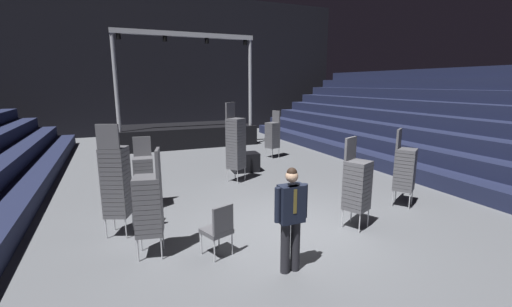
{
  "coord_description": "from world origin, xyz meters",
  "views": [
    {
      "loc": [
        -3.21,
        -5.8,
        2.94
      ],
      "look_at": [
        -0.32,
        1.0,
        1.4
      ],
      "focal_mm": 23.68,
      "sensor_mm": 36.0,
      "label": 1
    }
  ],
  "objects_px": {
    "chair_stack_mid_centre": "(405,168)",
    "equipment_road_case": "(245,162)",
    "chair_stack_mid_right": "(149,204)",
    "loose_chair_near_man": "(219,227)",
    "chair_stack_front_right": "(273,134)",
    "stage_riser": "(185,133)",
    "chair_stack_front_left": "(116,181)",
    "chair_stack_rear_left": "(144,174)",
    "chair_stack_mid_left": "(357,184)",
    "man_with_tie": "(291,214)",
    "chair_stack_rear_right": "(236,143)"
  },
  "relations": [
    {
      "from": "chair_stack_front_left",
      "to": "equipment_road_case",
      "type": "height_order",
      "value": "chair_stack_front_left"
    },
    {
      "from": "chair_stack_front_right",
      "to": "chair_stack_mid_right",
      "type": "height_order",
      "value": "same"
    },
    {
      "from": "chair_stack_mid_right",
      "to": "chair_stack_rear_right",
      "type": "distance_m",
      "value": 4.73
    },
    {
      "from": "stage_riser",
      "to": "chair_stack_mid_centre",
      "type": "xyz_separation_m",
      "value": [
        3.15,
        -10.6,
        0.38
      ]
    },
    {
      "from": "chair_stack_rear_right",
      "to": "loose_chair_near_man",
      "type": "bearing_deg",
      "value": 33.85
    },
    {
      "from": "chair_stack_mid_right",
      "to": "chair_stack_front_left",
      "type": "bearing_deg",
      "value": 36.09
    },
    {
      "from": "chair_stack_mid_centre",
      "to": "equipment_road_case",
      "type": "distance_m",
      "value": 5.18
    },
    {
      "from": "stage_riser",
      "to": "chair_stack_front_left",
      "type": "height_order",
      "value": "stage_riser"
    },
    {
      "from": "chair_stack_front_left",
      "to": "chair_stack_mid_right",
      "type": "relative_size",
      "value": 1.18
    },
    {
      "from": "equipment_road_case",
      "to": "loose_chair_near_man",
      "type": "distance_m",
      "value": 5.8
    },
    {
      "from": "chair_stack_front_right",
      "to": "chair_stack_mid_centre",
      "type": "height_order",
      "value": "same"
    },
    {
      "from": "chair_stack_mid_right",
      "to": "chair_stack_front_right",
      "type": "bearing_deg",
      "value": -28.19
    },
    {
      "from": "chair_stack_front_left",
      "to": "loose_chair_near_man",
      "type": "bearing_deg",
      "value": -22.86
    },
    {
      "from": "loose_chair_near_man",
      "to": "chair_stack_rear_left",
      "type": "bearing_deg",
      "value": 87.84
    },
    {
      "from": "chair_stack_front_left",
      "to": "chair_stack_mid_left",
      "type": "bearing_deg",
      "value": 3.77
    },
    {
      "from": "chair_stack_front_right",
      "to": "chair_stack_mid_centre",
      "type": "distance_m",
      "value": 6.22
    },
    {
      "from": "chair_stack_mid_left",
      "to": "chair_stack_mid_centre",
      "type": "bearing_deg",
      "value": 173.32
    },
    {
      "from": "chair_stack_mid_right",
      "to": "loose_chair_near_man",
      "type": "bearing_deg",
      "value": -102.51
    },
    {
      "from": "man_with_tie",
      "to": "equipment_road_case",
      "type": "bearing_deg",
      "value": -105.64
    },
    {
      "from": "man_with_tie",
      "to": "chair_stack_front_left",
      "type": "bearing_deg",
      "value": -46.34
    },
    {
      "from": "chair_stack_rear_right",
      "to": "loose_chair_near_man",
      "type": "height_order",
      "value": "chair_stack_rear_right"
    },
    {
      "from": "chair_stack_mid_centre",
      "to": "equipment_road_case",
      "type": "height_order",
      "value": "chair_stack_mid_centre"
    },
    {
      "from": "chair_stack_mid_left",
      "to": "chair_stack_mid_right",
      "type": "bearing_deg",
      "value": -30.13
    },
    {
      "from": "stage_riser",
      "to": "chair_stack_front_left",
      "type": "bearing_deg",
      "value": -108.63
    },
    {
      "from": "chair_stack_mid_right",
      "to": "stage_riser",
      "type": "bearing_deg",
      "value": -2.23
    },
    {
      "from": "chair_stack_mid_centre",
      "to": "chair_stack_rear_left",
      "type": "relative_size",
      "value": 1.1
    },
    {
      "from": "man_with_tie",
      "to": "chair_stack_mid_right",
      "type": "relative_size",
      "value": 0.9
    },
    {
      "from": "chair_stack_mid_left",
      "to": "loose_chair_near_man",
      "type": "distance_m",
      "value": 2.96
    },
    {
      "from": "stage_riser",
      "to": "chair_stack_mid_left",
      "type": "distance_m",
      "value": 11.26
    },
    {
      "from": "chair_stack_mid_right",
      "to": "chair_stack_mid_centre",
      "type": "distance_m",
      "value": 5.91
    },
    {
      "from": "stage_riser",
      "to": "loose_chair_near_man",
      "type": "distance_m",
      "value": 11.35
    },
    {
      "from": "chair_stack_mid_left",
      "to": "chair_stack_mid_centre",
      "type": "distance_m",
      "value": 1.99
    },
    {
      "from": "chair_stack_front_right",
      "to": "chair_stack_rear_left",
      "type": "bearing_deg",
      "value": 109.63
    },
    {
      "from": "stage_riser",
      "to": "chair_stack_mid_left",
      "type": "relative_size",
      "value": 3.44
    },
    {
      "from": "chair_stack_front_left",
      "to": "loose_chair_near_man",
      "type": "height_order",
      "value": "chair_stack_front_left"
    },
    {
      "from": "stage_riser",
      "to": "equipment_road_case",
      "type": "xyz_separation_m",
      "value": [
        0.82,
        -6.01,
        -0.25
      ]
    },
    {
      "from": "man_with_tie",
      "to": "equipment_road_case",
      "type": "relative_size",
      "value": 1.89
    },
    {
      "from": "chair_stack_front_left",
      "to": "chair_stack_front_right",
      "type": "relative_size",
      "value": 1.18
    },
    {
      "from": "chair_stack_front_left",
      "to": "equipment_road_case",
      "type": "distance_m",
      "value": 5.51
    },
    {
      "from": "chair_stack_mid_centre",
      "to": "loose_chair_near_man",
      "type": "relative_size",
      "value": 1.99
    },
    {
      "from": "chair_stack_front_right",
      "to": "chair_stack_mid_centre",
      "type": "xyz_separation_m",
      "value": [
        0.52,
        -6.19,
        0.0
      ]
    },
    {
      "from": "chair_stack_mid_left",
      "to": "chair_stack_rear_left",
      "type": "height_order",
      "value": "chair_stack_mid_left"
    },
    {
      "from": "chair_stack_mid_left",
      "to": "chair_stack_rear_right",
      "type": "height_order",
      "value": "chair_stack_rear_right"
    },
    {
      "from": "chair_stack_front_left",
      "to": "chair_stack_mid_centre",
      "type": "bearing_deg",
      "value": 14.22
    },
    {
      "from": "stage_riser",
      "to": "chair_stack_rear_left",
      "type": "bearing_deg",
      "value": -107.6
    },
    {
      "from": "man_with_tie",
      "to": "chair_stack_mid_centre",
      "type": "xyz_separation_m",
      "value": [
        3.94,
        1.53,
        -0.02
      ]
    },
    {
      "from": "chair_stack_rear_left",
      "to": "equipment_road_case",
      "type": "bearing_deg",
      "value": -140.39
    },
    {
      "from": "man_with_tie",
      "to": "chair_stack_front_right",
      "type": "xyz_separation_m",
      "value": [
        3.42,
        7.73,
        -0.02
      ]
    },
    {
      "from": "chair_stack_front_left",
      "to": "chair_stack_mid_right",
      "type": "height_order",
      "value": "chair_stack_front_left"
    },
    {
      "from": "chair_stack_mid_left",
      "to": "equipment_road_case",
      "type": "relative_size",
      "value": 2.09
    }
  ]
}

